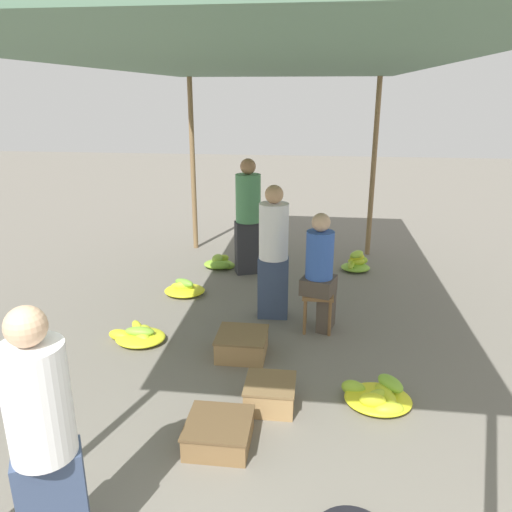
{
  "coord_description": "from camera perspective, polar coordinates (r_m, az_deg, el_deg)",
  "views": [
    {
      "loc": [
        0.59,
        -1.35,
        2.56
      ],
      "look_at": [
        0.0,
        3.41,
        0.97
      ],
      "focal_mm": 35.0,
      "sensor_mm": 36.0,
      "label": 1
    }
  ],
  "objects": [
    {
      "name": "banana_pile_right_0",
      "position": [
        4.55,
        13.78,
        -15.41
      ],
      "size": [
        0.62,
        0.51,
        0.22
      ],
      "color": "#83B935",
      "rests_on": "ground"
    },
    {
      "name": "crate_mid",
      "position": [
        5.15,
        -1.61,
        -10.04
      ],
      "size": [
        0.51,
        0.51,
        0.24
      ],
      "color": "#9E7A4C",
      "rests_on": "ground"
    },
    {
      "name": "stool",
      "position": [
        5.6,
        7.08,
        -5.02
      ],
      "size": [
        0.34,
        0.34,
        0.45
      ],
      "color": "brown",
      "rests_on": "ground"
    },
    {
      "name": "crate_far",
      "position": [
        4.4,
        1.62,
        -15.48
      ],
      "size": [
        0.43,
        0.43,
        0.23
      ],
      "color": "#9E7A4C",
      "rests_on": "ground"
    },
    {
      "name": "shopper_walking_mid",
      "position": [
        7.18,
        -0.89,
        4.68
      ],
      "size": [
        0.46,
        0.46,
        1.68
      ],
      "color": "#2D2D33",
      "rests_on": "ground"
    },
    {
      "name": "crate_near",
      "position": [
        4.02,
        -4.26,
        -19.49
      ],
      "size": [
        0.49,
        0.49,
        0.2
      ],
      "color": "brown",
      "rests_on": "ground"
    },
    {
      "name": "canopy_post_back_right",
      "position": [
        8.16,
        13.25,
        9.56
      ],
      "size": [
        0.08,
        0.08,
        2.78
      ],
      "primitive_type": "cylinder",
      "color": "olive",
      "rests_on": "ground"
    },
    {
      "name": "shopper_walking_far",
      "position": [
        5.72,
        2.01,
        0.59
      ],
      "size": [
        0.36,
        0.35,
        1.59
      ],
      "color": "#384766",
      "rests_on": "ground"
    },
    {
      "name": "vendor_foreground",
      "position": [
        3.01,
        -23.1,
        -18.72
      ],
      "size": [
        0.45,
        0.45,
        1.58
      ],
      "color": "#384766",
      "rests_on": "ground"
    },
    {
      "name": "canopy_post_back_left",
      "position": [
        8.37,
        -7.23,
        10.1
      ],
      "size": [
        0.08,
        0.08,
        2.78
      ],
      "primitive_type": "cylinder",
      "color": "olive",
      "rests_on": "ground"
    },
    {
      "name": "canopy_tarp",
      "position": [
        4.89,
        0.12,
        21.12
      ],
      "size": [
        3.31,
        6.78,
        0.04
      ],
      "primitive_type": "cube",
      "color": "#567A60",
      "rests_on": "canopy_post_front_left"
    },
    {
      "name": "banana_pile_left_2",
      "position": [
        7.63,
        -4.16,
        -0.8
      ],
      "size": [
        0.51,
        0.46,
        0.19
      ],
      "color": "#8EBD33",
      "rests_on": "ground"
    },
    {
      "name": "banana_pile_left_1",
      "position": [
        6.71,
        -8.23,
        -3.7
      ],
      "size": [
        0.54,
        0.47,
        0.21
      ],
      "color": "#B3CC2C",
      "rests_on": "ground"
    },
    {
      "name": "banana_pile_right_1",
      "position": [
        7.63,
        11.36,
        -0.72
      ],
      "size": [
        0.43,
        0.39,
        0.31
      ],
      "color": "#BBCF2B",
      "rests_on": "ground"
    },
    {
      "name": "banana_pile_left_0",
      "position": [
        5.59,
        -13.3,
        -8.78
      ],
      "size": [
        0.65,
        0.59,
        0.17
      ],
      "color": "yellow",
      "rests_on": "ground"
    },
    {
      "name": "vendor_seated",
      "position": [
        5.48,
        7.43,
        -1.65
      ],
      "size": [
        0.42,
        0.42,
        1.35
      ],
      "color": "#4C4238",
      "rests_on": "ground"
    }
  ]
}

